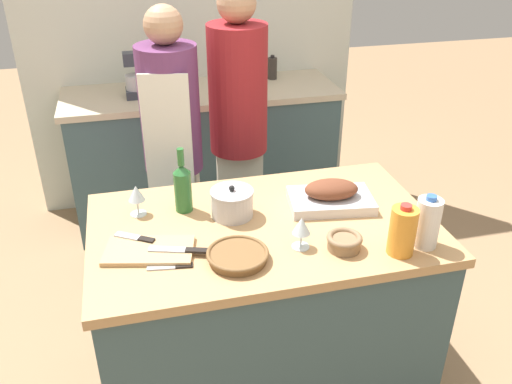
% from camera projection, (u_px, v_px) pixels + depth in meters
% --- Properties ---
extents(ground_plane, '(12.00, 12.00, 0.00)m').
position_uv_depth(ground_plane, '(262.00, 380.00, 2.61)').
color(ground_plane, '#9E7A56').
extents(kitchen_island, '(1.39, 0.84, 0.89)m').
position_uv_depth(kitchen_island, '(263.00, 309.00, 2.40)').
color(kitchen_island, '#3D565B').
rests_on(kitchen_island, ground_plane).
extents(back_counter, '(1.80, 0.60, 0.93)m').
position_uv_depth(back_counter, '(205.00, 155.00, 3.78)').
color(back_counter, '#3D565B').
rests_on(back_counter, ground_plane).
extents(back_wall, '(2.30, 0.10, 2.55)m').
position_uv_depth(back_wall, '(191.00, 26.00, 3.68)').
color(back_wall, silver).
rests_on(back_wall, ground_plane).
extents(roasting_pan, '(0.38, 0.27, 0.12)m').
position_uv_depth(roasting_pan, '(331.00, 196.00, 2.29)').
color(roasting_pan, '#BCBCC1').
rests_on(roasting_pan, kitchen_island).
extents(wicker_basket, '(0.23, 0.23, 0.04)m').
position_uv_depth(wicker_basket, '(238.00, 255.00, 1.96)').
color(wicker_basket, brown).
rests_on(wicker_basket, kitchen_island).
extents(cutting_board, '(0.36, 0.25, 0.02)m').
position_uv_depth(cutting_board, '(149.00, 251.00, 2.01)').
color(cutting_board, tan).
rests_on(cutting_board, kitchen_island).
extents(stock_pot, '(0.18, 0.18, 0.14)m').
position_uv_depth(stock_pot, '(232.00, 203.00, 2.22)').
color(stock_pot, '#B7B7BC').
rests_on(stock_pot, kitchen_island).
extents(mixing_bowl, '(0.13, 0.13, 0.06)m').
position_uv_depth(mixing_bowl, '(344.00, 242.00, 2.02)').
color(mixing_bowl, '#846647').
rests_on(mixing_bowl, kitchen_island).
extents(juice_jug, '(0.10, 0.10, 0.20)m').
position_uv_depth(juice_jug, '(403.00, 231.00, 1.97)').
color(juice_jug, orange).
rests_on(juice_jug, kitchen_island).
extents(milk_jug, '(0.09, 0.09, 0.21)m').
position_uv_depth(milk_jug, '(427.00, 223.00, 2.01)').
color(milk_jug, white).
rests_on(milk_jug, kitchen_island).
extents(wine_bottle_green, '(0.07, 0.07, 0.28)m').
position_uv_depth(wine_bottle_green, '(183.00, 186.00, 2.23)').
color(wine_bottle_green, '#28662D').
rests_on(wine_bottle_green, kitchen_island).
extents(wine_glass_left, '(0.07, 0.07, 0.13)m').
position_uv_depth(wine_glass_left, '(301.00, 227.00, 2.00)').
color(wine_glass_left, silver).
rests_on(wine_glass_left, kitchen_island).
extents(wine_glass_right, '(0.07, 0.07, 0.13)m').
position_uv_depth(wine_glass_right, '(136.00, 194.00, 2.21)').
color(wine_glass_right, silver).
rests_on(wine_glass_right, kitchen_island).
extents(knife_chef, '(0.22, 0.09, 0.01)m').
position_uv_depth(knife_chef, '(181.00, 250.00, 1.99)').
color(knife_chef, '#B7B7BC').
rests_on(knife_chef, cutting_board).
extents(knife_paring, '(0.17, 0.05, 0.01)m').
position_uv_depth(knife_paring, '(172.00, 266.00, 1.93)').
color(knife_paring, '#B7B7BC').
rests_on(knife_paring, kitchen_island).
extents(knife_bread, '(0.15, 0.11, 0.01)m').
position_uv_depth(knife_bread, '(136.00, 238.00, 2.06)').
color(knife_bread, '#B7B7BC').
rests_on(knife_bread, cutting_board).
extents(stand_mixer, '(0.18, 0.14, 0.28)m').
position_uv_depth(stand_mixer, '(139.00, 78.00, 3.39)').
color(stand_mixer, '#333842').
rests_on(stand_mixer, back_counter).
extents(condiment_bottle_tall, '(0.06, 0.06, 0.17)m').
position_uv_depth(condiment_bottle_tall, '(272.00, 68.00, 3.74)').
color(condiment_bottle_tall, '#332D28').
rests_on(condiment_bottle_tall, back_counter).
extents(condiment_bottle_short, '(0.06, 0.06, 0.21)m').
position_uv_depth(condiment_bottle_short, '(238.00, 80.00, 3.41)').
color(condiment_bottle_short, '#B28E2D').
rests_on(condiment_bottle_short, back_counter).
extents(person_cook_aproned, '(0.30, 0.33, 1.62)m').
position_uv_depth(person_cook_aproned, '(173.00, 146.00, 2.83)').
color(person_cook_aproned, beige).
rests_on(person_cook_aproned, ground_plane).
extents(person_cook_guest, '(0.31, 0.31, 1.69)m').
position_uv_depth(person_cook_guest, '(239.00, 127.00, 2.95)').
color(person_cook_guest, beige).
rests_on(person_cook_guest, ground_plane).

